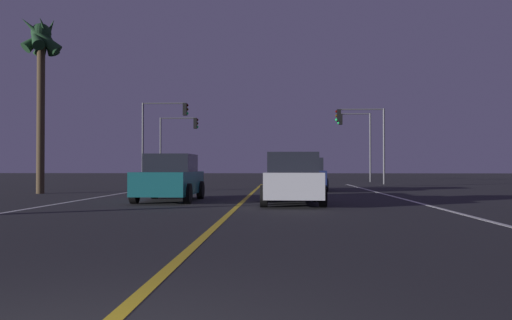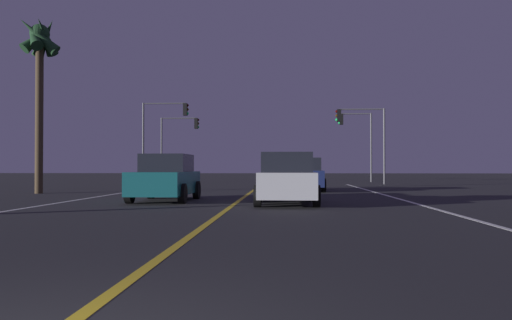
% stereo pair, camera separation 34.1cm
% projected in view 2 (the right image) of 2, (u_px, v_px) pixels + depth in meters
% --- Properties ---
extents(lane_edge_right, '(0.16, 39.34, 0.01)m').
position_uv_depth(lane_edge_right, '(422.00, 205.00, 16.08)').
color(lane_edge_right, silver).
rests_on(lane_edge_right, ground).
extents(lane_edge_left, '(0.16, 39.34, 0.01)m').
position_uv_depth(lane_edge_left, '(53.00, 204.00, 16.78)').
color(lane_edge_left, silver).
rests_on(lane_edge_left, ground).
extents(lane_center_divider, '(0.16, 39.34, 0.01)m').
position_uv_depth(lane_center_divider, '(234.00, 204.00, 16.43)').
color(lane_center_divider, gold).
rests_on(lane_center_divider, ground).
extents(car_oncoming, '(2.02, 4.30, 1.70)m').
position_uv_depth(car_oncoming, '(166.00, 178.00, 18.26)').
color(car_oncoming, black).
rests_on(car_oncoming, ground).
extents(car_ahead_far, '(2.02, 4.30, 1.70)m').
position_uv_depth(car_ahead_far, '(304.00, 175.00, 25.89)').
color(car_ahead_far, black).
rests_on(car_ahead_far, ground).
extents(car_lead_same_lane, '(2.02, 4.30, 1.70)m').
position_uv_depth(car_lead_same_lane, '(287.00, 179.00, 16.65)').
color(car_lead_same_lane, black).
rests_on(car_lead_same_lane, ground).
extents(traffic_light_near_right, '(3.55, 0.36, 5.46)m').
position_uv_depth(traffic_light_near_right, '(361.00, 128.00, 36.21)').
color(traffic_light_near_right, '#4C4C51').
rests_on(traffic_light_near_right, ground).
extents(traffic_light_near_left, '(3.47, 0.36, 5.98)m').
position_uv_depth(traffic_light_near_left, '(164.00, 124.00, 37.05)').
color(traffic_light_near_left, '#4C4C51').
rests_on(traffic_light_near_left, ground).
extents(traffic_light_far_right, '(2.77, 0.36, 5.71)m').
position_uv_depth(traffic_light_far_right, '(356.00, 131.00, 41.68)').
color(traffic_light_far_right, '#4C4C51').
rests_on(traffic_light_far_right, ground).
extents(traffic_light_far_left, '(3.30, 0.36, 5.43)m').
position_uv_depth(traffic_light_far_left, '(180.00, 134.00, 42.53)').
color(traffic_light_far_left, '#4C4C51').
rests_on(traffic_light_far_left, ground).
extents(palm_tree_left_mid, '(2.07, 1.94, 8.29)m').
position_uv_depth(palm_tree_left_mid, '(40.00, 53.00, 23.53)').
color(palm_tree_left_mid, '#473826').
rests_on(palm_tree_left_mid, ground).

